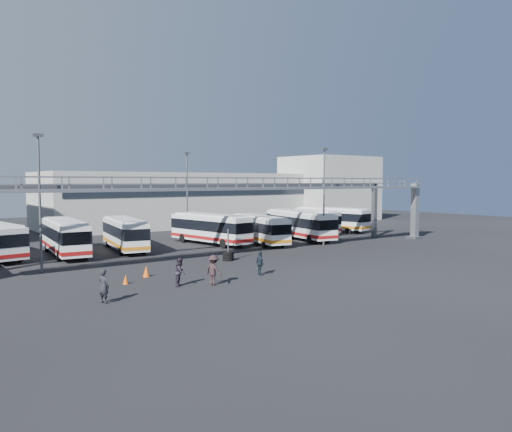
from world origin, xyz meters
TOP-DOWN VIEW (x-y plane):
  - ground at (0.00, 0.00)m, footprint 140.00×140.00m
  - gantry at (0.00, 5.87)m, footprint 51.40×5.15m
  - warehouse at (12.00, 38.00)m, footprint 42.00×14.00m
  - building_right at (38.00, 32.00)m, footprint 14.00×12.00m
  - light_pole_left at (-16.00, 8.00)m, footprint 0.70×0.35m
  - light_pole_mid at (12.00, 7.00)m, footprint 0.70×0.35m
  - light_pole_back at (4.00, 22.00)m, footprint 0.70×0.35m
  - bus_2 at (-12.04, 15.91)m, footprint 3.60×10.93m
  - bus_3 at (-6.41, 15.79)m, footprint 4.17×10.58m
  - bus_5 at (2.74, 14.76)m, footprint 3.97×10.99m
  - bus_6 at (7.28, 11.96)m, footprint 4.35×10.33m
  - bus_7 at (13.45, 12.07)m, footprint 4.35×11.10m
  - bus_8 at (17.95, 16.82)m, footprint 4.39×10.40m
  - bus_9 at (23.35, 17.01)m, footprint 4.49×10.83m
  - pedestrian_a at (-15.59, -3.79)m, footprint 0.68×0.82m
  - pedestrian_b at (-10.02, -2.29)m, footprint 1.12×1.13m
  - pedestrian_c at (-8.15, -3.34)m, footprint 1.01×1.41m
  - pedestrian_d at (-3.66, -2.44)m, footprint 0.60×1.08m
  - cone_left at (-12.61, 0.43)m, footprint 0.51×0.51m
  - cone_right at (-10.46, 1.94)m, footprint 0.64×0.64m
  - tire_stack at (-1.79, 4.50)m, footprint 0.95×0.95m

SIDE VIEW (x-z plane):
  - ground at x=0.00m, z-range 0.00..0.00m
  - cone_left at x=-12.61m, z-range 0.00..0.62m
  - cone_right at x=-10.46m, z-range 0.00..0.80m
  - tire_stack at x=-1.79m, z-range -0.90..1.81m
  - pedestrian_d at x=-3.66m, z-range 0.00..1.74m
  - pedestrian_b at x=-10.02m, z-range 0.00..1.84m
  - pedestrian_a at x=-15.59m, z-range 0.00..1.92m
  - pedestrian_c at x=-8.15m, z-range 0.00..1.98m
  - bus_6 at x=7.28m, z-range 0.16..3.22m
  - bus_8 at x=17.95m, z-range 0.16..3.24m
  - bus_3 at x=-6.41m, z-range 0.17..3.30m
  - bus_9 at x=23.35m, z-range 0.17..3.38m
  - bus_2 at x=-12.04m, z-range 0.17..3.43m
  - bus_5 at x=2.74m, z-range 0.17..3.44m
  - bus_7 at x=13.45m, z-range 0.18..3.46m
  - warehouse at x=12.00m, z-range 0.00..8.00m
  - building_right at x=38.00m, z-range 0.00..11.00m
  - gantry at x=0.00m, z-range 1.96..9.06m
  - light_pole_left at x=-16.00m, z-range 0.62..10.83m
  - light_pole_mid at x=12.00m, z-range 0.62..10.83m
  - light_pole_back at x=4.00m, z-range 0.62..10.83m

